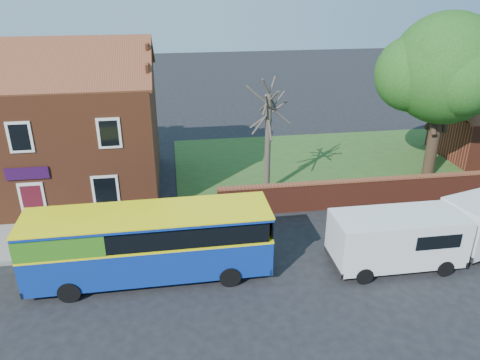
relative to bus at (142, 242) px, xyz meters
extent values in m
plane|color=black|center=(1.52, -2.26, -1.68)|extent=(120.00, 120.00, 0.00)
cube|color=gray|center=(-5.48, 3.49, -1.62)|extent=(18.00, 3.50, 0.12)
cube|color=slate|center=(-5.48, 1.74, -1.61)|extent=(18.00, 0.15, 0.14)
cube|color=#426B28|center=(14.52, 10.74, -1.66)|extent=(26.00, 12.00, 0.04)
cube|color=brown|center=(-5.48, 9.24, 1.57)|extent=(12.00, 8.00, 6.50)
cube|color=brown|center=(-5.48, 7.24, 5.82)|extent=(12.30, 4.08, 2.16)
cube|color=brown|center=(-5.48, 11.24, 5.82)|extent=(12.30, 4.08, 2.16)
cube|color=black|center=(-5.48, 5.21, 2.92)|extent=(1.10, 0.06, 1.50)
cube|color=#4C0F19|center=(-5.48, 5.19, -0.58)|extent=(0.95, 0.04, 2.10)
cube|color=silver|center=(-5.48, 5.21, -0.53)|extent=(1.20, 0.06, 2.30)
cube|color=#290B34|center=(-5.48, 5.18, 1.12)|extent=(2.00, 0.06, 0.60)
cube|color=maroon|center=(14.52, 4.74, -0.93)|extent=(22.00, 0.30, 1.50)
cube|color=brown|center=(14.52, 4.74, -0.13)|extent=(22.00, 0.38, 0.10)
cube|color=#0D3099|center=(0.31, 0.00, -0.58)|extent=(9.69, 2.52, 1.54)
cube|color=#FFEC0D|center=(0.31, 0.00, 0.19)|extent=(9.71, 2.54, 0.10)
cube|color=black|center=(0.31, 0.00, 0.65)|extent=(9.31, 2.54, 0.77)
cube|color=#3A831C|center=(-2.88, -0.03, 0.65)|extent=(3.31, 2.49, 0.82)
cube|color=#0D3099|center=(0.31, 0.00, 1.17)|extent=(9.69, 2.52, 0.14)
cube|color=#FFEC0D|center=(0.31, 0.00, 1.25)|extent=(9.73, 2.56, 0.06)
cylinder|color=black|center=(-2.77, -1.16, -1.25)|extent=(0.87, 0.29, 0.87)
cylinder|color=black|center=(-2.79, 1.10, -1.25)|extent=(0.87, 0.29, 0.87)
cylinder|color=black|center=(3.42, -1.09, -1.25)|extent=(0.87, 0.29, 0.87)
cylinder|color=black|center=(3.39, 1.16, -1.25)|extent=(0.87, 0.29, 0.87)
cube|color=white|center=(10.54, -0.71, -0.31)|extent=(5.49, 2.21, 2.08)
cube|color=black|center=(13.01, -0.70, 0.02)|extent=(0.09, 1.86, 0.82)
cube|color=black|center=(13.24, -0.70, -1.24)|extent=(0.11, 2.19, 0.26)
cylinder|color=black|center=(8.79, -1.75, -1.32)|extent=(0.72, 0.22, 0.72)
cylinder|color=black|center=(8.78, 0.32, -1.32)|extent=(0.72, 0.22, 0.72)
cylinder|color=black|center=(12.30, -1.74, -1.32)|extent=(0.72, 0.22, 0.72)
cylinder|color=black|center=(12.29, 0.33, -1.32)|extent=(0.72, 0.22, 0.72)
cylinder|color=black|center=(14.04, 0.79, -1.32)|extent=(0.77, 0.41, 0.73)
cylinder|color=black|center=(16.95, 8.15, 0.33)|extent=(0.70, 0.70, 4.02)
sphere|color=#336C21|center=(16.95, 8.15, 4.87)|extent=(6.29, 6.29, 6.29)
sphere|color=#336C21|center=(18.79, 8.50, 4.34)|extent=(4.54, 4.54, 4.54)
sphere|color=#336C21|center=(15.29, 8.68, 4.52)|extent=(4.37, 4.37, 4.37)
cylinder|color=#4C4238|center=(6.62, 7.31, 1.16)|extent=(0.32, 0.32, 5.68)
cylinder|color=#4C4238|center=(6.62, 7.31, 3.18)|extent=(0.33, 2.77, 2.23)
cylinder|color=#4C4238|center=(6.62, 7.31, 2.98)|extent=(1.45, 2.04, 2.04)
cylinder|color=#4C4238|center=(6.62, 7.31, 3.39)|extent=(2.32, 1.07, 2.26)
camera|label=1|loc=(1.54, -16.45, 9.93)|focal=35.00mm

